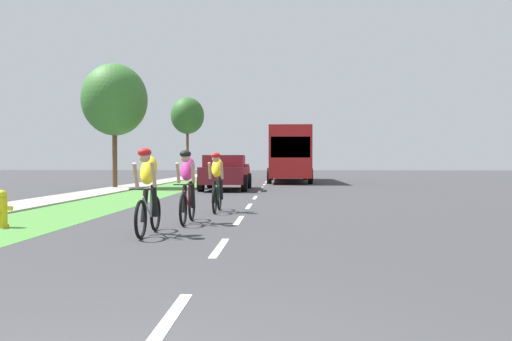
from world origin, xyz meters
TOP-DOWN VIEW (x-y plane):
  - ground_plane at (0.00, 20.00)m, footprint 120.00×120.00m
  - grass_verge at (-4.70, 20.00)m, footprint 2.63×70.00m
  - sidewalk_concrete at (-6.90, 20.00)m, footprint 1.76×70.00m
  - lane_markings_center at (0.00, 24.00)m, footprint 0.12×54.07m
  - fire_hydrant_yellow at (-4.70, 7.55)m, footprint 0.44×0.38m
  - cyclist_lead at (-1.46, 6.63)m, footprint 0.42×1.72m
  - cyclist_trailing at (-1.07, 8.46)m, footprint 0.42×1.72m
  - cyclist_distant at (-0.74, 11.00)m, footprint 0.42×1.72m
  - pickup_maroon at (-1.64, 21.72)m, footprint 2.22×5.10m
  - bus_red at (1.52, 32.57)m, footprint 2.78×11.60m
  - street_tree_near at (-7.44, 23.11)m, footprint 3.30×3.30m
  - street_tree_far at (-7.56, 44.25)m, footprint 3.05×3.05m

SIDE VIEW (x-z plane):
  - ground_plane at x=0.00m, z-range 0.00..0.00m
  - grass_verge at x=-4.70m, z-range 0.00..0.01m
  - lane_markings_center at x=0.00m, z-range 0.00..0.01m
  - sidewalk_concrete at x=-6.90m, z-range -0.05..0.06m
  - fire_hydrant_yellow at x=-4.70m, z-range -0.01..0.75m
  - cyclist_lead at x=-1.46m, z-range 0.02..1.60m
  - cyclist_trailing at x=-1.07m, z-range 0.02..1.60m
  - cyclist_distant at x=-0.74m, z-range 0.02..1.60m
  - pickup_maroon at x=-1.64m, z-range 0.01..1.65m
  - bus_red at x=1.52m, z-range 0.24..3.72m
  - street_tree_near at x=-7.44m, z-range 1.32..7.62m
  - street_tree_far at x=-7.56m, z-range 1.92..9.18m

